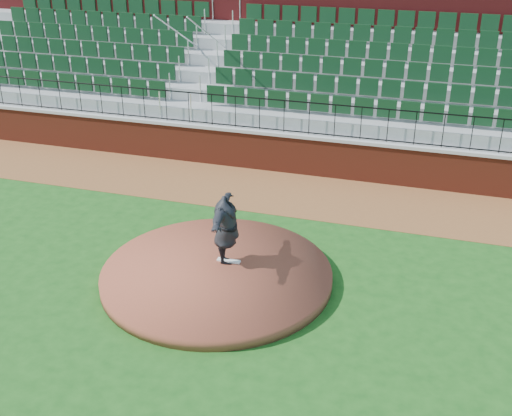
{
  "coord_description": "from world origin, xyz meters",
  "views": [
    {
      "loc": [
        3.91,
        -11.21,
        7.67
      ],
      "look_at": [
        0.0,
        1.5,
        1.3
      ],
      "focal_mm": 44.47,
      "sensor_mm": 36.0,
      "label": 1
    }
  ],
  "objects": [
    {
      "name": "pitchers_mound",
      "position": [
        -0.54,
        0.24,
        0.12
      ],
      "size": [
        5.2,
        5.2,
        0.25
      ],
      "primitive_type": "cylinder",
      "color": "brown",
      "rests_on": "ground"
    },
    {
      "name": "pitcher",
      "position": [
        -0.44,
        0.64,
        1.09
      ],
      "size": [
        0.94,
        2.13,
        1.68
      ],
      "primitive_type": "imported",
      "rotation": [
        0.0,
        0.0,
        1.76
      ],
      "color": "black",
      "rests_on": "pitchers_mound"
    },
    {
      "name": "wall_cap",
      "position": [
        0.0,
        7.0,
        1.25
      ],
      "size": [
        34.0,
        0.45,
        0.1
      ],
      "primitive_type": "cube",
      "color": "#B7B7B7",
      "rests_on": "field_wall"
    },
    {
      "name": "wall_railing",
      "position": [
        0.0,
        7.0,
        1.8
      ],
      "size": [
        34.0,
        0.05,
        1.0
      ],
      "primitive_type": null,
      "color": "black",
      "rests_on": "wall_cap"
    },
    {
      "name": "concourse_wall",
      "position": [
        0.0,
        12.52,
        2.75
      ],
      "size": [
        34.0,
        0.5,
        5.5
      ],
      "primitive_type": "cube",
      "color": "maroon",
      "rests_on": "ground"
    },
    {
      "name": "ground",
      "position": [
        0.0,
        0.0,
        0.0
      ],
      "size": [
        90.0,
        90.0,
        0.0
      ],
      "primitive_type": "plane",
      "color": "#184C15",
      "rests_on": "ground"
    },
    {
      "name": "warning_track",
      "position": [
        0.0,
        5.4,
        0.01
      ],
      "size": [
        34.0,
        3.2,
        0.01
      ],
      "primitive_type": "cube",
      "color": "brown",
      "rests_on": "ground"
    },
    {
      "name": "field_wall",
      "position": [
        0.0,
        7.0,
        0.6
      ],
      "size": [
        34.0,
        0.35,
        1.2
      ],
      "primitive_type": "cube",
      "color": "maroon",
      "rests_on": "ground"
    },
    {
      "name": "seating_stands",
      "position": [
        0.0,
        9.72,
        2.3
      ],
      "size": [
        34.0,
        5.1,
        4.6
      ],
      "primitive_type": null,
      "color": "gray",
      "rests_on": "ground"
    },
    {
      "name": "pitching_rubber",
      "position": [
        -0.41,
        0.69,
        0.27
      ],
      "size": [
        0.55,
        0.14,
        0.04
      ],
      "primitive_type": "cube",
      "rotation": [
        0.0,
        0.0,
        0.0
      ],
      "color": "white",
      "rests_on": "pitchers_mound"
    }
  ]
}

